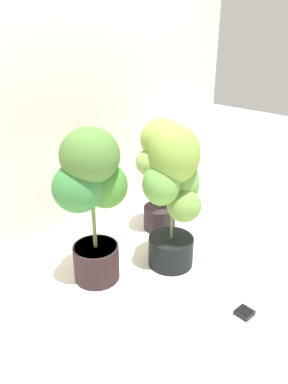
{
  "coord_description": "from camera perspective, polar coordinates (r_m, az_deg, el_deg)",
  "views": [
    {
      "loc": [
        -1.52,
        -1.05,
        1.38
      ],
      "look_at": [
        -0.01,
        0.29,
        0.43
      ],
      "focal_mm": 35.97,
      "sensor_mm": 36.0,
      "label": 1
    }
  ],
  "objects": [
    {
      "name": "potted_plant_center",
      "position": [
        2.12,
        4.44,
        0.29
      ],
      "size": [
        0.39,
        0.39,
        0.86
      ],
      "color": "black",
      "rests_on": "ground"
    },
    {
      "name": "potted_plant_back_left",
      "position": [
        2.0,
        -7.79,
        -0.03
      ],
      "size": [
        0.47,
        0.39,
        0.88
      ],
      "color": "black",
      "rests_on": "ground"
    },
    {
      "name": "mylar_back_wall",
      "position": [
        2.47,
        -10.14,
        15.91
      ],
      "size": [
        3.2,
        0.01,
        2.0
      ],
      "primitive_type": "cube",
      "color": "silver",
      "rests_on": "ground"
    },
    {
      "name": "potted_plant_back_right",
      "position": [
        2.52,
        2.58,
        4.11
      ],
      "size": [
        0.37,
        0.34,
        0.78
      ],
      "color": "#2A1E24",
      "rests_on": "ground"
    },
    {
      "name": "ground_plane",
      "position": [
        2.31,
        5.69,
        -11.75
      ],
      "size": [
        8.0,
        8.0,
        0.0
      ],
      "primitive_type": "plane",
      "color": "silver",
      "rests_on": "ground"
    },
    {
      "name": "hygrometer_box",
      "position": [
        2.09,
        14.66,
        -16.92
      ],
      "size": [
        0.09,
        0.09,
        0.03
      ],
      "rotation": [
        0.0,
        0.0,
        3.03
      ],
      "color": "black",
      "rests_on": "ground"
    }
  ]
}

